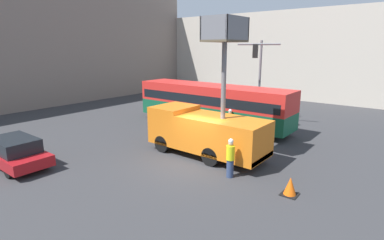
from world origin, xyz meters
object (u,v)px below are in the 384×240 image
(traffic_light_pole, at_px, (258,69))
(road_worker_directing, at_px, (230,123))
(traffic_cone_near_truck, at_px, (290,187))
(utility_truck, at_px, (206,129))
(road_worker_near_truck, at_px, (230,158))
(city_bus, at_px, (212,102))
(parked_car_curbside, at_px, (14,151))

(traffic_light_pole, xyz_separation_m, road_worker_directing, (-3.83, -0.03, -3.27))
(traffic_cone_near_truck, bearing_deg, utility_truck, 73.18)
(utility_truck, xyz_separation_m, road_worker_near_truck, (-1.60, -2.50, -0.58))
(utility_truck, bearing_deg, city_bus, 31.81)
(utility_truck, bearing_deg, traffic_light_pole, 6.74)
(city_bus, height_order, parked_car_curbside, city_bus)
(city_bus, xyz_separation_m, parked_car_curbside, (-12.43, 3.20, -1.06))
(utility_truck, relative_size, city_bus, 0.59)
(utility_truck, distance_m, city_bus, 6.40)
(city_bus, xyz_separation_m, traffic_cone_near_truck, (-7.02, -8.62, -1.44))
(utility_truck, distance_m, traffic_cone_near_truck, 5.60)
(road_worker_directing, relative_size, traffic_cone_near_truck, 2.44)
(road_worker_near_truck, bearing_deg, road_worker_directing, 130.06)
(traffic_cone_near_truck, bearing_deg, road_worker_near_truck, 90.28)
(traffic_cone_near_truck, bearing_deg, parked_car_curbside, 114.60)
(city_bus, relative_size, parked_car_curbside, 2.59)
(city_bus, xyz_separation_m, road_worker_directing, (-1.48, -2.48, -0.89))
(road_worker_directing, xyz_separation_m, traffic_cone_near_truck, (-5.54, -6.14, -0.55))
(road_worker_near_truck, bearing_deg, traffic_cone_near_truck, 8.94)
(utility_truck, height_order, road_worker_near_truck, utility_truck)
(city_bus, distance_m, traffic_light_pole, 4.15)
(road_worker_directing, height_order, traffic_cone_near_truck, road_worker_directing)
(utility_truck, relative_size, parked_car_curbside, 1.53)
(utility_truck, xyz_separation_m, traffic_light_pole, (7.79, 0.92, 2.68))
(road_worker_near_truck, distance_m, parked_car_curbside, 10.56)
(road_worker_near_truck, relative_size, traffic_cone_near_truck, 2.44)
(city_bus, relative_size, traffic_cone_near_truck, 16.24)
(traffic_light_pole, distance_m, parked_car_curbside, 16.20)
(road_worker_near_truck, relative_size, parked_car_curbside, 0.39)
(utility_truck, xyz_separation_m, road_worker_directing, (3.96, 0.89, -0.59))
(road_worker_directing, bearing_deg, traffic_light_pole, 159.89)
(city_bus, bearing_deg, utility_truck, 136.55)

